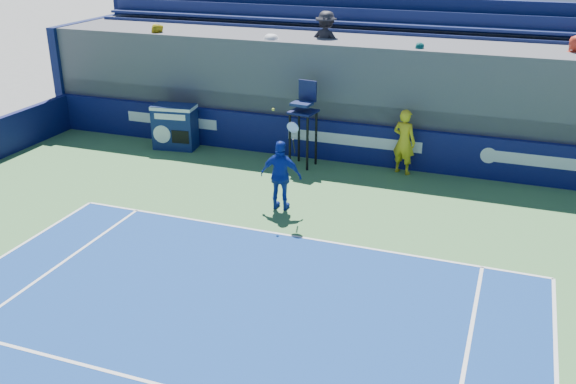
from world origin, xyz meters
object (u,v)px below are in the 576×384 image
(umpire_chair, at_px, (304,115))
(ball_person, at_px, (404,142))
(tennis_player, at_px, (281,175))
(match_clock, at_px, (175,126))

(umpire_chair, bearing_deg, ball_person, 7.51)
(umpire_chair, xyz_separation_m, tennis_player, (0.49, -3.13, -0.63))
(tennis_player, bearing_deg, ball_person, 56.30)
(ball_person, bearing_deg, tennis_player, 75.31)
(ball_person, bearing_deg, match_clock, 21.15)
(ball_person, height_order, match_clock, ball_person)
(match_clock, xyz_separation_m, tennis_player, (4.76, -3.24, 0.15))
(tennis_player, bearing_deg, umpire_chair, 98.95)
(match_clock, height_order, umpire_chair, umpire_chair)
(ball_person, xyz_separation_m, match_clock, (-7.10, -0.27, -0.20))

